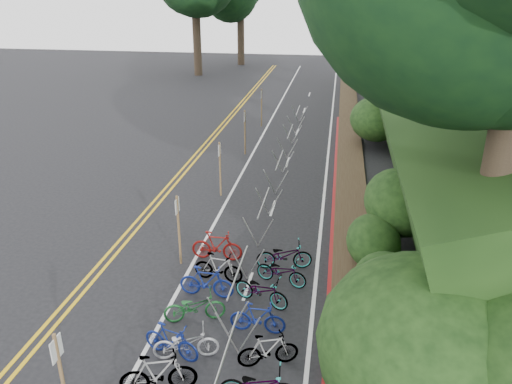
{
  "coord_description": "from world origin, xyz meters",
  "views": [
    {
      "loc": [
        5.53,
        -9.15,
        8.81
      ],
      "look_at": [
        2.61,
        8.57,
        1.3
      ],
      "focal_mm": 35.0,
      "sensor_mm": 36.0,
      "label": 1
    }
  ],
  "objects": [
    {
      "name": "ground",
      "position": [
        0.0,
        0.0,
        0.0
      ],
      "size": [
        120.0,
        120.0,
        0.0
      ],
      "primitive_type": "plane",
      "color": "black",
      "rests_on": "ground"
    },
    {
      "name": "road_markings",
      "position": [
        0.63,
        10.1,
        0.0
      ],
      "size": [
        7.47,
        80.0,
        0.01
      ],
      "color": "gold",
      "rests_on": "ground"
    },
    {
      "name": "red_curb",
      "position": [
        5.7,
        12.0,
        0.05
      ],
      "size": [
        0.25,
        28.0,
        0.1
      ],
      "primitive_type": "cube",
      "color": "maroon",
      "rests_on": "ground"
    },
    {
      "name": "embankment",
      "position": [
        12.96,
        19.04,
        2.57
      ],
      "size": [
        14.3,
        48.14,
        9.11
      ],
      "color": "black",
      "rests_on": "ground"
    },
    {
      "name": "bike_rack_front",
      "position": [
        3.41,
        -0.52,
        0.89
      ],
      "size": [
        1.17,
        3.01,
        1.23
      ],
      "color": "#9A9A9A",
      "rests_on": "ground"
    },
    {
      "name": "bike_racks_rest",
      "position": [
        3.0,
        13.0,
        0.85
      ],
      "size": [
        1.14,
        23.0,
        1.17
      ],
      "color": "#9A9A9A",
      "rests_on": "ground"
    },
    {
      "name": "signpost_near",
      "position": [
        0.32,
        -1.97,
        1.41
      ],
      "size": [
        0.08,
        0.4,
        2.47
      ],
      "color": "brown",
      "rests_on": "ground"
    },
    {
      "name": "signposts_rest",
      "position": [
        0.6,
        14.0,
        1.43
      ],
      "size": [
        0.08,
        18.4,
        2.5
      ],
      "color": "brown",
      "rests_on": "ground"
    },
    {
      "name": "bike_front",
      "position": [
        1.76,
        0.53,
        0.48
      ],
      "size": [
        0.87,
        1.66,
        0.96
      ],
      "primitive_type": "imported",
      "rotation": [
        0.0,
        0.0,
        1.29
      ],
      "color": "navy",
      "rests_on": "ground"
    },
    {
      "name": "bike_valet",
      "position": [
        2.98,
        1.26,
        0.48
      ],
      "size": [
        3.35,
        10.3,
        1.08
      ],
      "color": "black",
      "rests_on": "ground"
    }
  ]
}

